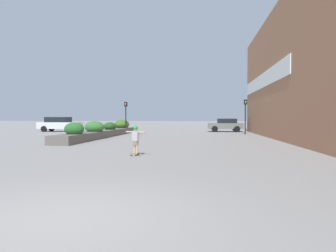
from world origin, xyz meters
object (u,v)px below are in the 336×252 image
object	(u,v)px
car_center_left	(60,124)
traffic_light_left	(126,112)
skateboarder	(136,137)
car_leftmost	(226,125)
traffic_light_right	(245,110)
skateboard	(136,154)

from	to	relation	value
car_center_left	traffic_light_left	distance (m)	9.13
skateboarder	car_leftmost	bearing A→B (deg)	106.37
skateboarder	traffic_light_right	xyz separation A→B (m)	(6.65, 16.60, 1.45)
skateboarder	car_leftmost	world-z (taller)	car_leftmost
car_center_left	traffic_light_right	xyz separation A→B (m)	(19.87, -3.51, 1.38)
skateboarder	traffic_light_right	bearing A→B (deg)	98.05
car_leftmost	car_center_left	xyz separation A→B (m)	(-18.48, -1.79, 0.07)
car_center_left	traffic_light_right	distance (m)	20.23
skateboarder	car_center_left	bearing A→B (deg)	153.21
skateboard	traffic_light_left	world-z (taller)	traffic_light_left
skateboard	car_leftmost	xyz separation A→B (m)	(5.26, 21.90, 0.70)
skateboarder	car_leftmost	distance (m)	22.52
traffic_light_left	skateboard	bearing A→B (deg)	-74.18
car_leftmost	traffic_light_right	bearing A→B (deg)	-165.29
skateboard	car_center_left	xyz separation A→B (m)	(-13.22, 20.10, 0.78)
car_leftmost	traffic_light_right	size ratio (longest dim) A/B	1.18
car_center_left	car_leftmost	bearing A→B (deg)	95.54
car_leftmost	skateboarder	bearing A→B (deg)	166.50
skateboard	skateboarder	distance (m)	0.70
skateboarder	traffic_light_right	size ratio (longest dim) A/B	0.34
traffic_light_right	car_center_left	bearing A→B (deg)	169.99
car_center_left	traffic_light_left	xyz separation A→B (m)	(8.44, -3.22, 1.30)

